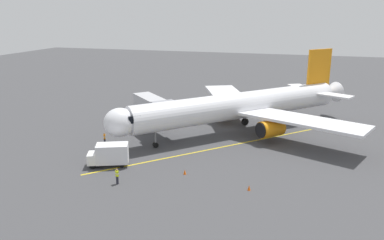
# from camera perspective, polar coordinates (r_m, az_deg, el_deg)

# --- Properties ---
(ground_plane) EXTENTS (220.00, 220.00, 0.00)m
(ground_plane) POSITION_cam_1_polar(r_m,az_deg,el_deg) (58.28, 6.17, -1.51)
(ground_plane) COLOR #424244
(apron_lead_in_line) EXTENTS (28.04, 28.87, 0.01)m
(apron_lead_in_line) POSITION_cam_1_polar(r_m,az_deg,el_deg) (51.77, 5.85, -3.75)
(apron_lead_in_line) COLOR yellow
(apron_lead_in_line) RESTS_ON ground
(airplane) EXTENTS (32.95, 33.21, 11.50)m
(airplane) POSITION_cam_1_polar(r_m,az_deg,el_deg) (56.46, 7.37, 2.10)
(airplane) COLOR white
(airplane) RESTS_ON ground
(jet_bridge) EXTENTS (9.58, 9.39, 5.40)m
(jet_bridge) POSITION_cam_1_polar(r_m,az_deg,el_deg) (55.53, -5.41, 1.67)
(jet_bridge) COLOR #B7B7BC
(jet_bridge) RESTS_ON ground
(ground_crew_marshaller) EXTENTS (0.47, 0.45, 1.71)m
(ground_crew_marshaller) POSITION_cam_1_polar(r_m,az_deg,el_deg) (40.84, -11.06, -8.17)
(ground_crew_marshaller) COLOR #23232D
(ground_crew_marshaller) RESTS_ON ground
(ground_crew_wing_walker) EXTENTS (0.41, 0.47, 1.71)m
(ground_crew_wing_walker) POSITION_cam_1_polar(r_m,az_deg,el_deg) (52.67, -12.85, -2.72)
(ground_crew_wing_walker) COLOR #23232D
(ground_crew_wing_walker) RESTS_ON ground
(box_truck_near_nose) EXTENTS (5.00, 3.56, 2.62)m
(box_truck_near_nose) POSITION_cam_1_polar(r_m,az_deg,el_deg) (45.43, -12.24, -5.04)
(box_truck_near_nose) COLOR white
(box_truck_near_nose) RESTS_ON ground
(safety_cone_nose_left) EXTENTS (0.32, 0.32, 0.55)m
(safety_cone_nose_left) POSITION_cam_1_polar(r_m,az_deg,el_deg) (59.10, -4.01, -0.93)
(safety_cone_nose_left) COLOR #F2590F
(safety_cone_nose_left) RESTS_ON ground
(safety_cone_nose_right) EXTENTS (0.32, 0.32, 0.55)m
(safety_cone_nose_right) POSITION_cam_1_polar(r_m,az_deg,el_deg) (42.59, -1.08, -7.72)
(safety_cone_nose_right) COLOR #F2590F
(safety_cone_nose_right) RESTS_ON ground
(safety_cone_wing_port) EXTENTS (0.32, 0.32, 0.55)m
(safety_cone_wing_port) POSITION_cam_1_polar(r_m,az_deg,el_deg) (63.57, -12.17, -0.05)
(safety_cone_wing_port) COLOR #F2590F
(safety_cone_wing_port) RESTS_ON ground
(safety_cone_wing_starboard) EXTENTS (0.32, 0.32, 0.55)m
(safety_cone_wing_starboard) POSITION_cam_1_polar(r_m,az_deg,el_deg) (39.44, 8.47, -9.92)
(safety_cone_wing_starboard) COLOR #F2590F
(safety_cone_wing_starboard) RESTS_ON ground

